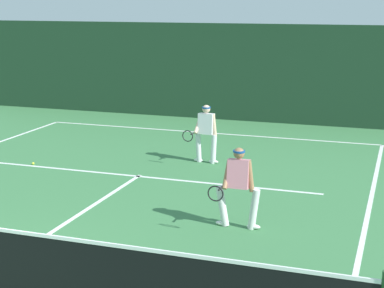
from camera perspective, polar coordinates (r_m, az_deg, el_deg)
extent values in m
cube|color=white|center=(20.07, 1.23, 1.04)|extent=(10.85, 0.10, 0.01)
cube|color=white|center=(15.21, -4.92, -2.93)|extent=(8.85, 0.10, 0.01)
cube|color=white|center=(12.59, -10.61, -6.55)|extent=(0.10, 6.40, 0.01)
cylinder|color=silver|center=(11.71, 5.64, -5.91)|extent=(0.23, 0.14, 0.78)
cylinder|color=silver|center=(11.85, 2.78, -5.64)|extent=(0.27, 0.14, 0.78)
ellipsoid|color=white|center=(11.82, 5.60, -7.47)|extent=(0.26, 0.11, 0.09)
ellipsoid|color=white|center=(11.96, 2.76, -7.18)|extent=(0.26, 0.11, 0.09)
cube|color=pink|center=(11.58, 4.25, -2.71)|extent=(0.40, 0.29, 0.57)
cylinder|color=#9E704C|center=(11.54, 5.32, -2.91)|extent=(0.17, 0.09, 0.60)
cylinder|color=#9E704C|center=(11.64, 3.20, -2.74)|extent=(0.10, 0.44, 0.52)
sphere|color=#9E704C|center=(11.48, 4.29, -0.84)|extent=(0.21, 0.21, 0.21)
cylinder|color=#19478C|center=(11.47, 4.29, -0.67)|extent=(0.23, 0.23, 0.04)
cylinder|color=black|center=(11.48, 2.62, -4.03)|extent=(0.04, 0.26, 0.03)
torus|color=black|center=(11.17, 2.14, -4.52)|extent=(0.29, 0.03, 0.29)
cylinder|color=silver|center=(16.26, 1.97, -0.45)|extent=(0.18, 0.15, 0.77)
cylinder|color=silver|center=(16.41, 0.61, -0.32)|extent=(0.20, 0.15, 0.77)
ellipsoid|color=white|center=(16.35, 1.96, -1.60)|extent=(0.27, 0.13, 0.09)
ellipsoid|color=white|center=(16.49, 0.60, -1.46)|extent=(0.27, 0.13, 0.09)
cube|color=silver|center=(16.20, 1.30, 1.86)|extent=(0.41, 0.27, 0.55)
cylinder|color=beige|center=(16.13, 2.03, 1.71)|extent=(0.16, 0.10, 0.59)
cylinder|color=beige|center=(16.28, 0.58, 1.83)|extent=(0.12, 0.49, 0.47)
sphere|color=beige|center=(16.13, 1.31, 3.20)|extent=(0.21, 0.21, 0.21)
cylinder|color=#19478C|center=(16.12, 1.31, 3.33)|extent=(0.24, 0.24, 0.04)
cylinder|color=black|center=(16.12, 0.08, 0.97)|extent=(0.05, 0.26, 0.03)
torus|color=black|center=(15.81, -0.40, 0.73)|extent=(0.29, 0.04, 0.29)
sphere|color=#D1E033|center=(16.71, -14.22, -1.72)|extent=(0.07, 0.07, 0.07)
cube|color=#1D3B26|center=(22.07, 3.15, 6.53)|extent=(20.03, 0.12, 3.36)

